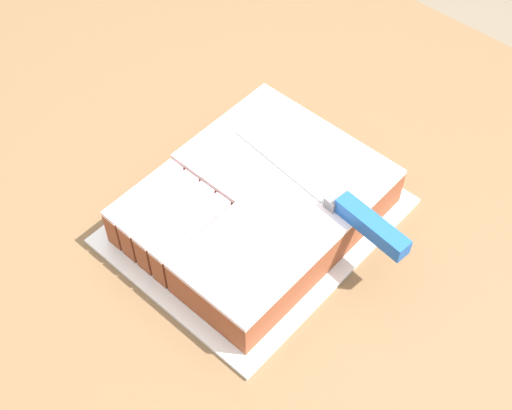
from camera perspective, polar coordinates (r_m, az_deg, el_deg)
name	(u,v)px	position (r m, az deg, el deg)	size (l,w,h in m)	color
countertop	(246,378)	(1.35, -0.80, -13.64)	(1.40, 1.10, 0.96)	brown
cake_board	(256,221)	(0.93, 0.00, -1.26)	(0.28, 0.34, 0.01)	white
cake	(259,204)	(0.90, 0.28, 0.04)	(0.24, 0.30, 0.06)	#994C2D
knife	(351,210)	(0.86, 7.58, -0.42)	(0.28, 0.05, 0.02)	silver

